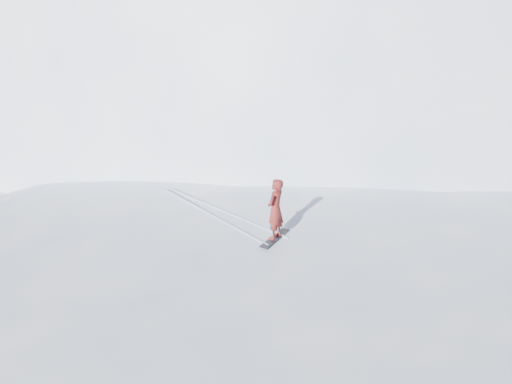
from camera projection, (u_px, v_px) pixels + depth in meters
ground at (328, 338)px, 12.60m from camera, size 400.00×400.00×0.00m
near_ridge at (292, 279)px, 15.46m from camera, size 36.00×28.00×4.80m
summit_peak at (323, 109)px, 44.12m from camera, size 60.00×56.00×56.00m
peak_shoulder at (251, 139)px, 33.35m from camera, size 28.00×24.00×18.00m
wind_bumps at (269, 307)px, 13.99m from camera, size 16.00×14.40×1.00m
snowboard at (275, 238)px, 13.01m from camera, size 1.35×0.85×0.02m
snowboarder at (275, 209)px, 12.68m from camera, size 0.77×0.67×1.77m
board_tracks at (213, 210)px, 14.86m from camera, size 1.55×5.96×0.04m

